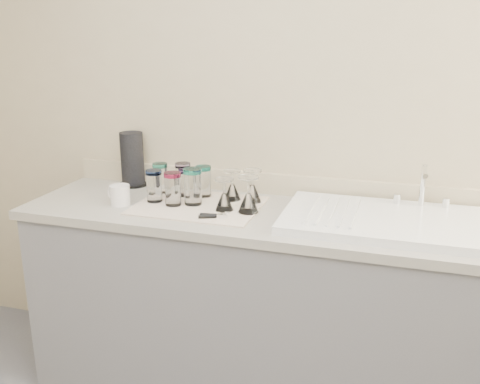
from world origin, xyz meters
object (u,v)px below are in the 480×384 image
(tumbler_purple, at_px, (203,181))
(goblet_back_left, at_px, (232,190))
(tumbler_lavender, at_px, (193,186))
(tumbler_cyan, at_px, (183,178))
(can_opener, at_px, (214,216))
(paper_towel_roll, at_px, (132,160))
(goblet_front_right, at_px, (248,200))
(tumbler_blue, at_px, (173,189))
(tumbler_magenta, at_px, (154,186))
(goblet_front_left, at_px, (224,199))
(tumbler_teal, at_px, (160,178))
(goblet_back_right, at_px, (252,191))
(white_mug, at_px, (120,195))
(tumbler_extra, at_px, (185,182))
(sink_unit, at_px, (385,220))

(tumbler_purple, bearing_deg, goblet_back_left, -5.02)
(goblet_back_left, bearing_deg, tumbler_lavender, -141.91)
(tumbler_cyan, xyz_separation_m, tumbler_lavender, (0.11, -0.14, 0.01))
(can_opener, xyz_separation_m, paper_towel_roll, (-0.57, 0.37, 0.12))
(goblet_front_right, bearing_deg, tumbler_blue, -179.20)
(tumbler_cyan, xyz_separation_m, tumbler_purple, (0.11, -0.01, -0.00))
(tumbler_magenta, height_order, goblet_front_left, tumbler_magenta)
(tumbler_magenta, distance_m, tumbler_blue, 0.11)
(goblet_front_right, relative_size, paper_towel_roll, 0.59)
(tumbler_blue, height_order, paper_towel_roll, paper_towel_roll)
(tumbler_cyan, bearing_deg, tumbler_teal, -172.24)
(tumbler_teal, bearing_deg, tumbler_blue, -49.90)
(tumbler_purple, height_order, goblet_front_right, goblet_front_right)
(tumbler_purple, distance_m, tumbler_lavender, 0.13)
(goblet_back_right, height_order, goblet_front_right, goblet_front_right)
(white_mug, bearing_deg, tumbler_purple, 33.01)
(tumbler_cyan, relative_size, paper_towel_roll, 0.54)
(tumbler_magenta, xyz_separation_m, goblet_back_right, (0.43, 0.13, -0.02))
(tumbler_teal, bearing_deg, tumbler_extra, -7.81)
(tumbler_teal, relative_size, white_mug, 1.06)
(tumbler_cyan, distance_m, goblet_front_right, 0.42)
(tumbler_magenta, relative_size, goblet_front_left, 1.03)
(tumbler_blue, xyz_separation_m, tumbler_lavender, (0.08, 0.04, 0.01))
(sink_unit, height_order, white_mug, sink_unit)
(sink_unit, bearing_deg, tumbler_lavender, -179.73)
(goblet_front_left, bearing_deg, goblet_back_left, 94.76)
(goblet_front_left, xyz_separation_m, goblet_front_right, (0.11, 0.00, 0.01))
(tumbler_lavender, distance_m, goblet_back_left, 0.19)
(tumbler_teal, distance_m, white_mug, 0.24)
(tumbler_extra, bearing_deg, tumbler_magenta, -130.22)
(tumbler_blue, relative_size, white_mug, 1.12)
(tumbler_purple, bearing_deg, sink_unit, -8.48)
(sink_unit, relative_size, tumbler_cyan, 5.55)
(goblet_back_left, height_order, can_opener, goblet_back_left)
(tumbler_extra, bearing_deg, goblet_back_left, 1.91)
(goblet_front_left, bearing_deg, tumbler_blue, -179.60)
(tumbler_lavender, bearing_deg, tumbler_extra, 126.98)
(tumbler_lavender, bearing_deg, tumbler_magenta, -175.92)
(sink_unit, distance_m, white_mug, 1.16)
(sink_unit, bearing_deg, goblet_front_right, -176.31)
(tumbler_lavender, bearing_deg, paper_towel_roll, 151.89)
(tumbler_blue, bearing_deg, white_mug, -169.58)
(sink_unit, distance_m, goblet_front_left, 0.68)
(tumbler_teal, height_order, white_mug, tumbler_teal)
(tumbler_cyan, bearing_deg, white_mug, -133.87)
(paper_towel_roll, bearing_deg, tumbler_purple, -12.70)
(tumbler_extra, bearing_deg, white_mug, -141.86)
(tumbler_purple, distance_m, tumbler_extra, 0.09)
(tumbler_blue, height_order, goblet_front_right, goblet_front_right)
(goblet_back_left, bearing_deg, tumbler_purple, 174.98)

